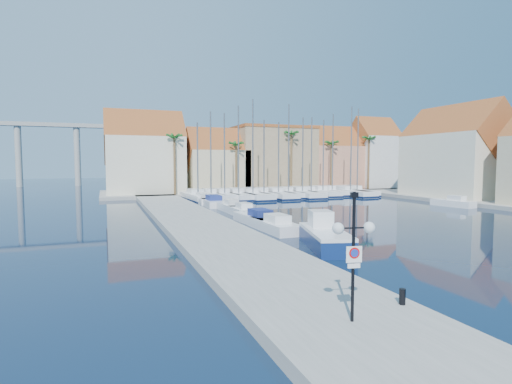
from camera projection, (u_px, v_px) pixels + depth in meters
ground at (383, 249)px, 25.05m from camera, size 260.00×260.00×0.00m
quay_west at (195, 223)px, 34.42m from camera, size 6.00×77.00×0.50m
shore_north at (257, 191)px, 73.32m from camera, size 54.00×16.00×0.50m
lamp_post at (354, 237)px, 12.27m from camera, size 1.37×0.56×4.07m
bollard at (402, 297)px, 13.94m from camera, size 0.22×0.22×0.56m
fishing_boat at (325, 236)px, 25.66m from camera, size 3.85×6.77×2.25m
motorboat_west_0 at (275, 225)px, 31.74m from camera, size 2.15×6.33×1.40m
motorboat_west_1 at (258, 218)px, 35.28m from camera, size 2.42×6.64×1.40m
motorboat_west_2 at (243, 211)px, 40.75m from camera, size 1.76×5.39×1.40m
motorboat_west_3 at (230, 207)px, 44.63m from camera, size 1.76×5.18×1.40m
motorboat_west_4 at (213, 202)px, 50.23m from camera, size 2.55×7.24×1.40m
motorboat_west_5 at (203, 199)px, 54.13m from camera, size 2.66×7.53×1.40m
motorboat_east_1 at (453, 203)px, 49.25m from camera, size 2.44×5.39×1.40m
sailboat_0 at (197, 197)px, 57.14m from camera, size 3.24×10.39×11.04m
sailboat_1 at (210, 196)px, 58.13m from camera, size 2.55×8.99×12.71m
sailboat_2 at (224, 195)px, 58.88m from camera, size 2.52×9.09×12.56m
sailboat_3 at (237, 195)px, 59.53m from camera, size 2.83×10.45×13.69m
sailboat_4 at (251, 195)px, 59.97m from camera, size 3.32×11.67×14.69m
sailboat_5 at (263, 194)px, 61.07m from camera, size 2.35×8.31×11.82m
sailboat_6 at (277, 194)px, 61.26m from camera, size 3.14×10.90×11.49m
sailboat_7 at (287, 193)px, 62.40m from camera, size 2.48×9.32×14.36m
sailboat_8 at (300, 193)px, 63.15m from camera, size 3.32×11.82×12.41m
sailboat_9 at (310, 192)px, 64.12m from camera, size 2.43×8.14×12.57m
sailboat_10 at (321, 192)px, 65.22m from camera, size 2.97×9.68×12.27m
sailboat_11 at (331, 191)px, 66.21m from camera, size 2.22×8.14×13.33m
sailboat_12 at (348, 192)px, 65.49m from camera, size 3.44×11.65×14.39m
sailboat_13 at (355, 192)px, 66.67m from camera, size 3.46×10.77×14.24m
building_0 at (145, 156)px, 64.82m from camera, size 12.30×9.00×13.50m
building_1 at (216, 163)px, 69.17m from camera, size 10.30×8.00×11.00m
building_2 at (272, 158)px, 73.94m from camera, size 14.20×10.20×11.50m
building_3 at (331, 160)px, 77.29m from camera, size 10.30×8.00×12.00m
building_4 at (373, 155)px, 79.47m from camera, size 8.30×8.00×14.00m
building_6 at (456, 155)px, 58.29m from camera, size 9.00×14.30×13.50m
palm_0 at (174, 139)px, 61.39m from camera, size 2.60×2.60×10.15m
palm_1 at (236, 146)px, 65.01m from camera, size 2.60×2.60×9.15m
palm_2 at (291, 136)px, 68.42m from camera, size 2.60×2.60×11.15m
palm_3 at (332, 145)px, 71.36m from camera, size 2.60×2.60×9.65m
palm_4 at (369, 140)px, 74.13m from camera, size 2.60×2.60×10.65m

